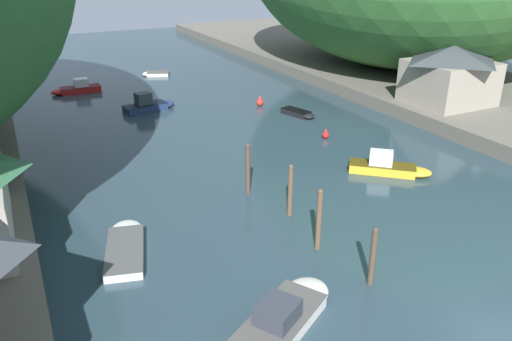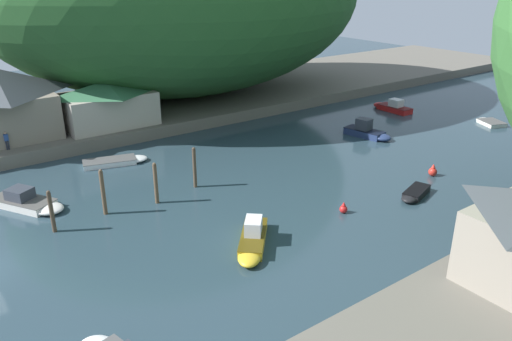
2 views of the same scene
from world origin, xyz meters
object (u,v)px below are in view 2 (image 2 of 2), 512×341
Objects in this scene: boat_far_upstream at (28,202)px; channel_buoy_far at (433,171)px; boathouse_shed at (108,102)px; boat_far_right_bank at (489,122)px; boat_white_cruiser at (391,107)px; boat_cabin_cruiser at (252,240)px; person_on_quay at (6,139)px; channel_buoy_near at (343,209)px; boat_mid_channel at (414,194)px; boat_open_rowboat at (117,161)px; boat_yellow_tender at (368,132)px.

boat_far_upstream is 5.74× the size of channel_buoy_far.
channel_buoy_far is at bearing 123.83° from boat_far_upstream.
boathouse_shed is 42.47m from boat_far_right_bank.
boat_white_cruiser reaches higher than channel_buoy_far.
channel_buoy_far is (-0.44, 19.37, -0.06)m from boat_cabin_cruiser.
person_on_quay reaches higher than boat_far_right_bank.
boat_white_cruiser is 30.04m from channel_buoy_near.
boat_far_upstream reaches higher than channel_buoy_near.
person_on_quay reaches higher than boat_mid_channel.
boathouse_shed is 1.56× the size of boat_far_upstream.
channel_buoy_far is (18.71, 20.79, 0.18)m from boat_open_rowboat.
boat_yellow_tender is 15.67m from boat_far_right_bank.
boat_open_rowboat is (-20.52, -15.96, -0.02)m from boat_mid_channel.
boat_cabin_cruiser is at bearing 67.27° from boat_mid_channel.
boat_mid_channel is 0.62× the size of boat_far_upstream.
channel_buoy_far is at bearing 61.33° from boat_yellow_tender.
boat_far_right_bank is 30.28m from channel_buoy_near.
boat_mid_channel reaches higher than boat_far_right_bank.
boat_open_rowboat is at bearing -28.13° from person_on_quay.
boat_far_upstream reaches higher than boat_far_right_bank.
boat_cabin_cruiser reaches higher than boat_far_upstream.
boathouse_shed reaches higher than boat_far_right_bank.
person_on_quay is (-24.71, -28.63, 1.82)m from channel_buoy_far.
boat_far_upstream is (-8.33, -47.98, 0.21)m from boat_far_right_bank.
boat_mid_channel is at bearing 78.17° from channel_buoy_near.
person_on_quay reaches higher than channel_buoy_near.
channel_buoy_far is (13.96, 29.56, -0.01)m from boat_far_upstream.
boat_mid_channel is at bearing -69.38° from channel_buoy_far.
boathouse_shed is 32.51m from channel_buoy_far.
boat_cabin_cruiser is (16.47, -33.23, 0.01)m from boat_white_cruiser.
boat_open_rowboat is 0.95× the size of boat_far_upstream.
boat_mid_channel is at bearing 116.57° from boat_far_upstream.
boat_white_cruiser reaches higher than boat_far_right_bank.
boat_mid_channel is at bearing 45.77° from boat_yellow_tender.
channel_buoy_near is (6.11, -29.65, 0.12)m from boat_far_right_bank.
boat_cabin_cruiser is 19.20m from boat_open_rowboat.
boathouse_shed is 9.02m from boat_open_rowboat.
boat_yellow_tender is at bearing -112.97° from boat_cabin_cruiser.
person_on_quay is (-10.75, 0.93, 1.81)m from boat_far_upstream.
boat_open_rowboat is at bearing 177.53° from boat_far_upstream.
boat_far_upstream is (-3.44, -33.10, -0.13)m from boat_yellow_tender.
boat_white_cruiser is 0.89× the size of boat_open_rowboat.
boat_yellow_tender is 25.67m from boat_open_rowboat.
boat_mid_channel is 5.16m from channel_buoy_far.
boat_white_cruiser is 6.05× the size of channel_buoy_near.
boat_far_right_bank is at bearing 139.26° from boat_far_upstream.
boat_white_cruiser is at bearing 71.73° from boathouse_shed.
boat_mid_channel is 2.30× the size of person_on_quay.
boat_mid_channel is 24.42m from boat_far_right_bank.
boathouse_shed is 1.63× the size of boat_open_rowboat.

